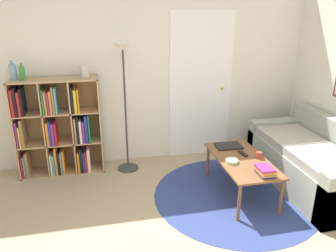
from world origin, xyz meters
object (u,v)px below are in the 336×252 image
(bookshelf, at_px, (58,129))
(couch, at_px, (314,163))
(floor_lamp, at_px, (124,74))
(laptop, at_px, (228,146))
(bottle_left, at_px, (13,72))
(bowl, at_px, (232,161))
(cup, at_px, (259,155))
(bottle_middle, at_px, (22,73))
(vase_on_shelf, at_px, (84,71))
(coffee_table, at_px, (242,162))

(bookshelf, xyz_separation_m, couch, (3.01, -1.01, -0.31))
(floor_lamp, bearing_deg, couch, -22.44)
(floor_lamp, xyz_separation_m, laptop, (1.19, -0.54, -0.84))
(couch, bearing_deg, bottle_left, 163.61)
(bookshelf, height_order, bowl, bookshelf)
(couch, distance_m, bowl, 1.11)
(cup, height_order, bottle_middle, bottle_middle)
(bottle_left, relative_size, bottle_middle, 1.15)
(bowl, distance_m, vase_on_shelf, 2.06)
(coffee_table, xyz_separation_m, bowl, (-0.15, -0.06, 0.06))
(laptop, bearing_deg, bottle_left, 165.08)
(bottle_middle, bearing_deg, coffee_table, -22.38)
(cup, bearing_deg, floor_lamp, 146.76)
(bookshelf, bearing_deg, vase_on_shelf, -0.23)
(floor_lamp, height_order, coffee_table, floor_lamp)
(floor_lamp, distance_m, couch, 2.54)
(cup, bearing_deg, couch, 2.12)
(bookshelf, bearing_deg, laptop, -17.69)
(couch, height_order, laptop, couch)
(floor_lamp, distance_m, bottle_middle, 1.18)
(bowl, bearing_deg, bottle_left, 155.21)
(bookshelf, xyz_separation_m, cup, (2.26, -1.03, -0.12))
(floor_lamp, xyz_separation_m, coffee_table, (1.21, -0.90, -0.89))
(bottle_left, height_order, bottle_middle, bottle_left)
(coffee_table, relative_size, bottle_left, 4.51)
(coffee_table, height_order, bowl, bowl)
(floor_lamp, bearing_deg, cup, -33.24)
(floor_lamp, bearing_deg, vase_on_shelf, 166.50)
(floor_lamp, relative_size, bottle_left, 7.11)
(cup, bearing_deg, bottle_middle, 158.69)
(couch, xyz_separation_m, cup, (-0.76, -0.03, 0.19))
(couch, distance_m, coffee_table, 0.95)
(bowl, bearing_deg, bookshelf, 150.72)
(coffee_table, xyz_separation_m, vase_on_shelf, (-1.68, 1.01, 0.92))
(bottle_middle, bearing_deg, laptop, -14.78)
(coffee_table, bearing_deg, laptop, 93.27)
(bookshelf, relative_size, couch, 0.73)
(coffee_table, height_order, cup, cup)
(bookshelf, bearing_deg, floor_lamp, -7.57)
(vase_on_shelf, bearing_deg, floor_lamp, -13.50)
(floor_lamp, bearing_deg, coffee_table, -36.48)
(vase_on_shelf, bearing_deg, bottle_middle, -177.79)
(couch, xyz_separation_m, vase_on_shelf, (-2.63, 1.00, 1.03))
(bookshelf, bearing_deg, bowl, -29.28)
(bottle_left, bearing_deg, cup, -21.18)
(coffee_table, bearing_deg, bottle_middle, 157.62)
(coffee_table, distance_m, bottle_middle, 2.74)
(bowl, height_order, vase_on_shelf, vase_on_shelf)
(bottle_middle, bearing_deg, bookshelf, 5.17)
(bookshelf, distance_m, bowl, 2.20)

